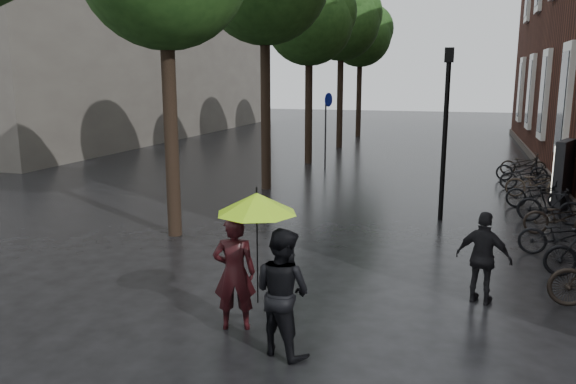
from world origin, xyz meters
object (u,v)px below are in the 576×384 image
at_px(person_burgundy, 234,273).
at_px(ad_lightbox, 563,173).
at_px(pedestrian_walking, 484,258).
at_px(parked_bicycles, 543,197).
at_px(person_black, 282,292).
at_px(lamp_post, 446,118).

bearing_deg(person_burgundy, ad_lightbox, -138.65).
distance_m(pedestrian_walking, parked_bicycles, 7.36).
bearing_deg(person_burgundy, pedestrian_walking, -167.97).
height_order(person_black, pedestrian_walking, person_black).
height_order(pedestrian_walking, lamp_post, lamp_post).
height_order(parked_bicycles, ad_lightbox, ad_lightbox).
height_order(ad_lightbox, lamp_post, lamp_post).
bearing_deg(parked_bicycles, ad_lightbox, 61.20).
relative_size(parked_bicycles, lamp_post, 3.16).
bearing_deg(parked_bicycles, person_black, -114.43).
height_order(pedestrian_walking, ad_lightbox, ad_lightbox).
xyz_separation_m(pedestrian_walking, ad_lightbox, (2.41, 8.23, 0.19)).
relative_size(person_burgundy, lamp_post, 0.39).
height_order(person_burgundy, person_black, person_black).
relative_size(person_burgundy, ad_lightbox, 0.90).
xyz_separation_m(person_burgundy, lamp_post, (2.68, 7.62, 1.82)).
xyz_separation_m(person_burgundy, person_black, (0.91, -0.53, 0.01)).
bearing_deg(parked_bicycles, person_burgundy, -120.06).
distance_m(person_black, pedestrian_walking, 3.73).
height_order(person_burgundy, pedestrian_walking, person_burgundy).
bearing_deg(person_burgundy, lamp_post, -128.08).
height_order(pedestrian_walking, parked_bicycles, pedestrian_walking).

